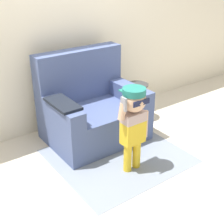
# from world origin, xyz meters

# --- Properties ---
(ground_plane) EXTENTS (10.00, 10.00, 0.00)m
(ground_plane) POSITION_xyz_m (0.00, 0.00, 0.00)
(ground_plane) COLOR beige
(wall_back) EXTENTS (10.00, 0.05, 2.60)m
(wall_back) POSITION_xyz_m (0.00, 0.63, 1.30)
(wall_back) COLOR beige
(wall_back) RESTS_ON ground_plane
(armchair) EXTENTS (1.13, 0.87, 1.04)m
(armchair) POSITION_xyz_m (-0.12, 0.10, 0.36)
(armchair) COLOR #475684
(armchair) RESTS_ON ground_plane
(person_child) EXTENTS (0.37, 0.28, 0.90)m
(person_child) POSITION_xyz_m (-0.16, -0.73, 0.60)
(person_child) COLOR gold
(person_child) RESTS_ON ground_plane
(side_table) EXTENTS (0.29, 0.29, 0.50)m
(side_table) POSITION_xyz_m (0.64, 0.15, 0.30)
(side_table) COLOR #333333
(side_table) RESTS_ON ground_plane
(rug) EXTENTS (1.37, 1.27, 0.01)m
(rug) POSITION_xyz_m (-0.14, -0.46, 0.00)
(rug) COLOR gray
(rug) RESTS_ON ground_plane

